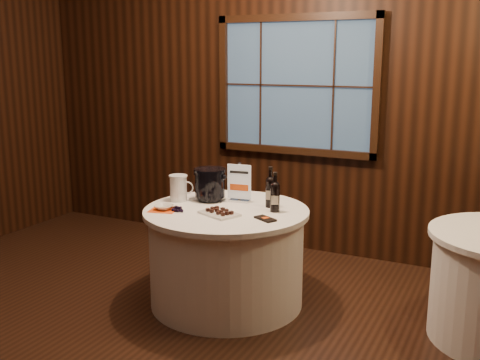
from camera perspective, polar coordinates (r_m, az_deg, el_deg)
The scene contains 12 objects.
back_wall at distance 5.55m, azimuth 5.80°, elevation 8.45°, with size 6.00×0.10×3.00m.
main_table at distance 4.45m, azimuth -1.38°, elevation -7.72°, with size 1.28×1.28×0.77m.
sign_stand at distance 4.53m, azimuth -0.06°, elevation -0.88°, with size 0.20×0.12×0.32m.
port_bottle_left at distance 4.37m, azimuth 3.11°, elevation -0.99°, with size 0.08×0.08×0.32m.
port_bottle_right at distance 4.24m, azimuth 3.57°, elevation -1.50°, with size 0.07×0.08×0.31m.
ice_bucket at distance 4.57m, azimuth -3.07°, elevation -0.39°, with size 0.26×0.26×0.27m.
chocolate_plate at distance 4.18m, azimuth -2.11°, elevation -3.33°, with size 0.34×0.29×0.04m.
chocolate_box at distance 4.06m, azimuth 2.58°, elevation -3.96°, with size 0.17×0.08×0.01m, color black.
grape_bunch at distance 4.30m, azimuth -6.30°, elevation -2.93°, with size 0.17×0.08×0.04m.
glass_pitcher at distance 4.58m, azimuth -6.25°, elevation -0.81°, with size 0.20×0.15×0.22m.
orange_napkin at distance 4.35m, azimuth -7.74°, elevation -3.00°, with size 0.20×0.20×0.00m, color #F75314.
cracker_bowl at distance 4.35m, azimuth -7.75°, elevation -2.77°, with size 0.14×0.14×0.03m, color silver.
Camera 1 is at (1.96, -2.70, 1.92)m, focal length 42.00 mm.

